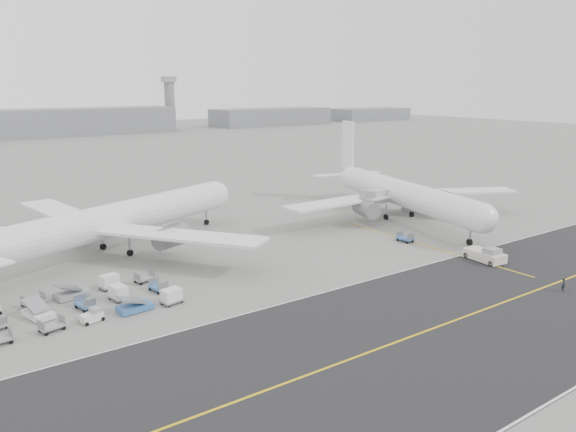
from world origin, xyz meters
TOP-DOWN VIEW (x-y plane):
  - ground at (0.00, 0.00)m, footprint 700.00×700.00m
  - taxiway at (5.02, -17.98)m, footprint 220.00×59.00m
  - horizon_buildings at (30.00, 260.00)m, footprint 520.00×28.00m
  - control_tower at (100.00, 265.00)m, footprint 7.00×7.00m
  - airliner_a at (-13.72, 31.42)m, footprint 52.32×51.29m
  - airliner_b at (41.03, 21.25)m, footprint 51.05×52.19m
  - pushback_tug at (30.82, -6.26)m, footprint 3.54×8.30m
  - jet_bridge at (41.44, 24.33)m, footprint 16.71×5.04m
  - gse_cluster at (-25.28, 10.66)m, footprint 29.64×21.30m
  - stray_dolly at (28.97, 8.56)m, footprint 1.78×2.81m
  - ground_crew_a at (28.06, -20.20)m, footprint 0.77×0.65m

SIDE VIEW (x-z plane):
  - ground at x=0.00m, z-range 0.00..0.00m
  - horizon_buildings at x=30.00m, z-range -14.00..14.00m
  - gse_cluster at x=-25.28m, z-range -1.01..1.01m
  - stray_dolly at x=28.97m, z-range -0.85..0.85m
  - taxiway at x=5.02m, z-range -0.01..0.03m
  - ground_crew_a at x=28.06m, z-range 0.00..1.81m
  - pushback_tug at x=30.82m, z-range -0.21..2.14m
  - jet_bridge at x=41.44m, z-range 1.23..7.47m
  - airliner_b at x=41.03m, z-range -3.87..14.42m
  - airliner_a at x=-13.72m, z-range -4.02..14.95m
  - control_tower at x=100.00m, z-range 0.63..31.88m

